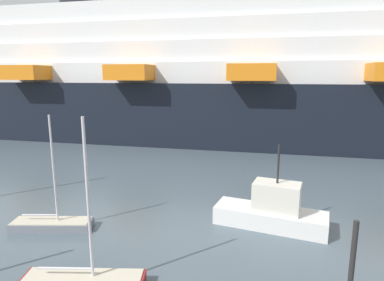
{
  "coord_description": "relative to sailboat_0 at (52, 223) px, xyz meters",
  "views": [
    {
      "loc": [
        4.13,
        -6.75,
        8.31
      ],
      "look_at": [
        0.0,
        17.87,
        3.31
      ],
      "focal_mm": 30.77,
      "sensor_mm": 36.0,
      "label": 1
    }
  ],
  "objects": [
    {
      "name": "sailboat_0",
      "position": [
        0.0,
        0.0,
        0.0
      ],
      "size": [
        4.45,
        1.89,
        6.3
      ],
      "rotation": [
        0.0,
        0.0,
        0.16
      ],
      "color": "gray",
      "rests_on": "ground_plane"
    },
    {
      "name": "sailboat_4",
      "position": [
        4.23,
        -4.52,
        0.05
      ],
      "size": [
        4.9,
        1.82,
        6.86
      ],
      "rotation": [
        0.0,
        0.0,
        0.14
      ],
      "color": "maroon",
      "rests_on": "ground_plane"
    },
    {
      "name": "fishing_boat_0",
      "position": [
        11.91,
        2.28,
        0.6
      ],
      "size": [
        6.34,
        3.26,
        4.68
      ],
      "rotation": [
        0.0,
        0.0,
        -0.23
      ],
      "color": "white",
      "rests_on": "ground_plane"
    },
    {
      "name": "cruise_ship",
      "position": [
        11.1,
        29.37,
        7.27
      ],
      "size": [
        134.69,
        27.48,
        23.68
      ],
      "rotation": [
        0.0,
        0.0,
        -0.06
      ],
      "color": "black",
      "rests_on": "ground_plane"
    }
  ]
}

